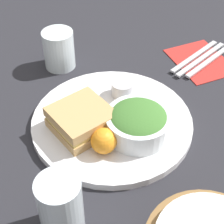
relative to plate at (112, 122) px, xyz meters
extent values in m
plane|color=#232328|center=(0.00, 0.00, -0.01)|extent=(4.00, 4.00, 0.00)
cylinder|color=silver|center=(0.00, 0.00, 0.00)|extent=(0.32, 0.32, 0.02)
cube|color=tan|center=(0.06, 0.00, 0.02)|extent=(0.13, 0.12, 0.02)
cube|color=#E5C666|center=(0.06, 0.00, 0.03)|extent=(0.12, 0.12, 0.01)
cube|color=tan|center=(0.06, 0.00, 0.04)|extent=(0.13, 0.12, 0.02)
cylinder|color=white|center=(-0.03, 0.05, 0.03)|extent=(0.12, 0.12, 0.04)
ellipsoid|color=#3D702D|center=(-0.03, 0.05, 0.04)|extent=(0.11, 0.11, 0.04)
cylinder|color=#B7B7BC|center=(-0.05, -0.06, 0.02)|extent=(0.05, 0.05, 0.03)
sphere|color=orange|center=(0.04, 0.07, 0.03)|extent=(0.05, 0.05, 0.05)
cylinder|color=silver|center=(0.16, 0.18, 0.05)|extent=(0.07, 0.07, 0.11)
cube|color=#B22823|center=(-0.28, -0.12, -0.01)|extent=(0.12, 0.15, 0.00)
cube|color=#B2B2B7|center=(-0.28, -0.13, 0.00)|extent=(0.17, 0.08, 0.01)
cube|color=#B2B2B7|center=(-0.28, -0.12, 0.00)|extent=(0.18, 0.08, 0.01)
cube|color=#B2B2B7|center=(-0.29, -0.10, 0.00)|extent=(0.15, 0.07, 0.01)
cylinder|color=silver|center=(0.03, -0.23, 0.04)|extent=(0.07, 0.07, 0.09)
camera|label=1|loc=(0.21, 0.49, 0.52)|focal=60.00mm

